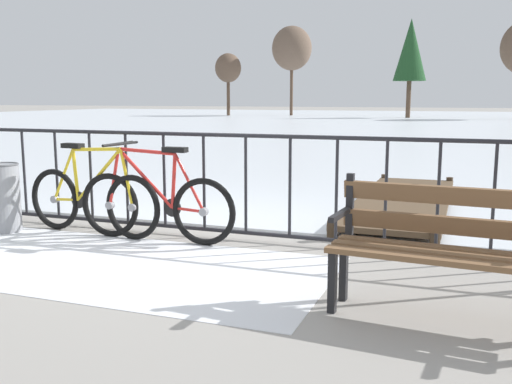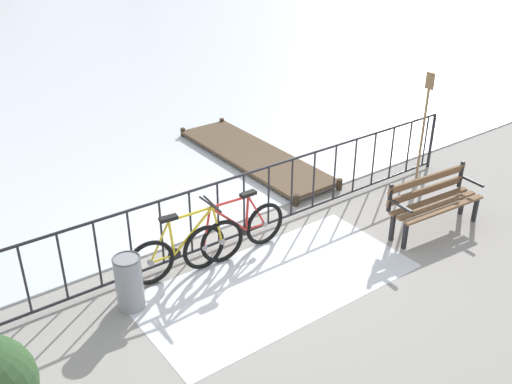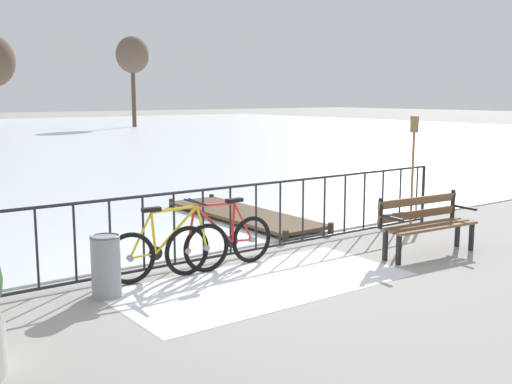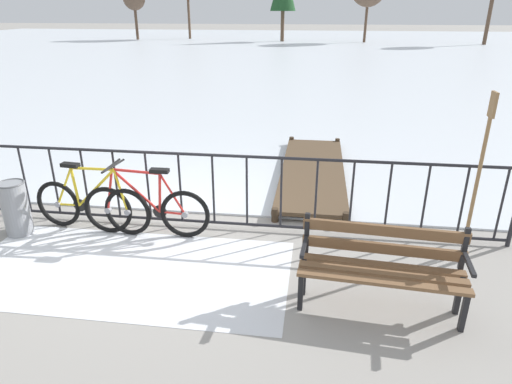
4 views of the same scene
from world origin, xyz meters
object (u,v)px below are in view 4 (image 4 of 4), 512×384
(bicycle_near_railing, at_px, (146,210))
(park_bench, at_px, (382,262))
(trash_bin, at_px, (15,208))
(bicycle_second, at_px, (92,205))
(oar_upright, at_px, (480,166))

(bicycle_near_railing, relative_size, park_bench, 1.05)
(park_bench, bearing_deg, bicycle_near_railing, 158.18)
(bicycle_near_railing, height_order, park_bench, bicycle_near_railing)
(park_bench, xyz_separation_m, trash_bin, (-4.58, 0.95, -0.14))
(bicycle_second, relative_size, trash_bin, 2.33)
(bicycle_second, xyz_separation_m, park_bench, (3.63, -1.18, 0.14))
(trash_bin, xyz_separation_m, oar_upright, (5.77, 0.28, 0.76))
(bicycle_second, bearing_deg, oar_upright, 0.72)
(bicycle_second, relative_size, park_bench, 1.05)
(trash_bin, bearing_deg, bicycle_second, 13.19)
(bicycle_second, xyz_separation_m, trash_bin, (-0.95, -0.22, 0.00))
(park_bench, bearing_deg, oar_upright, 46.16)
(bicycle_near_railing, relative_size, bicycle_second, 1.00)
(trash_bin, height_order, oar_upright, oar_upright)
(bicycle_near_railing, distance_m, trash_bin, 1.74)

